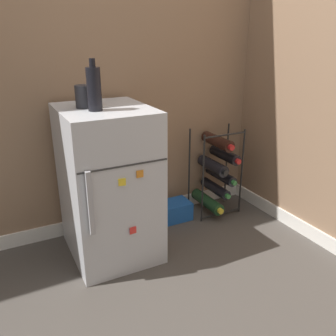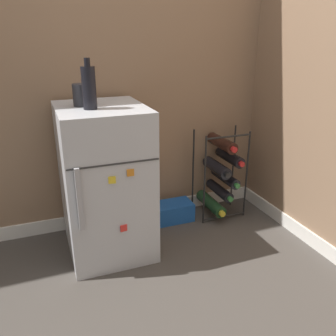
# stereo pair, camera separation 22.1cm
# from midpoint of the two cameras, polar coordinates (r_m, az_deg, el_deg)

# --- Properties ---
(ground_plane) EXTENTS (14.00, 14.00, 0.00)m
(ground_plane) POSITION_cam_midpoint_polar(r_m,az_deg,el_deg) (2.14, -0.29, -13.80)
(ground_plane) COLOR #423D38
(wall_back) EXTENTS (6.59, 0.07, 2.50)m
(wall_back) POSITION_cam_midpoint_polar(r_m,az_deg,el_deg) (2.30, -7.44, 21.27)
(wall_back) COLOR #84664C
(wall_back) RESTS_ON ground_plane
(mini_fridge) EXTENTS (0.46, 0.57, 0.86)m
(mini_fridge) POSITION_cam_midpoint_polar(r_m,az_deg,el_deg) (2.03, -12.62, -2.53)
(mini_fridge) COLOR #B7BABF
(mini_fridge) RESTS_ON ground_plane
(wine_rack) EXTENTS (0.33, 0.33, 0.61)m
(wine_rack) POSITION_cam_midpoint_polar(r_m,az_deg,el_deg) (2.49, 5.22, -0.71)
(wine_rack) COLOR black
(wine_rack) RESTS_ON ground_plane
(soda_box) EXTENTS (0.30, 0.16, 0.13)m
(soda_box) POSITION_cam_midpoint_polar(r_m,az_deg,el_deg) (2.46, -2.43, -7.08)
(soda_box) COLOR #194C9E
(soda_box) RESTS_ON ground_plane
(fridge_top_cup) EXTENTS (0.09, 0.09, 0.11)m
(fridge_top_cup) POSITION_cam_midpoint_polar(r_m,az_deg,el_deg) (1.92, -16.62, 10.92)
(fridge_top_cup) COLOR #28282D
(fridge_top_cup) RESTS_ON mini_fridge
(fridge_top_bottle) EXTENTS (0.07, 0.07, 0.25)m
(fridge_top_bottle) POSITION_cam_midpoint_polar(r_m,az_deg,el_deg) (1.81, -15.31, 12.18)
(fridge_top_bottle) COLOR black
(fridge_top_bottle) RESTS_ON mini_fridge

